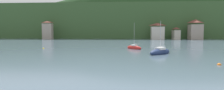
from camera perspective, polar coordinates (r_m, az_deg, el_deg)
wooded_hillside at (r=135.61m, az=13.58°, el=6.10°), size 352.00×48.00×58.58m
shore_building_west at (r=107.48m, az=-19.60°, el=4.38°), size 5.57×3.17×10.22m
shore_building_westcentral at (r=101.22m, az=14.12°, el=4.15°), size 7.11×4.40×8.99m
shore_building_central at (r=104.42m, az=19.49°, el=3.42°), size 3.37×6.27×6.67m
shore_building_eastcentral at (r=107.45m, az=24.75°, el=4.38°), size 6.74×5.85×10.88m
sailboat_far_2 at (r=38.27m, az=14.90°, el=-2.13°), size 5.89×6.04×7.16m
sailboat_far_5 at (r=47.46m, az=6.95°, el=-0.83°), size 4.27×4.56×7.14m
mooring_buoy_near at (r=51.70m, az=-20.78°, el=-1.03°), size 0.46×0.46×0.46m
mooring_buoy_far at (r=29.19m, az=30.66°, el=-5.43°), size 0.53×0.53×0.53m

